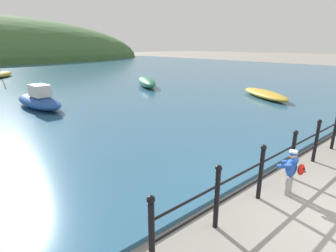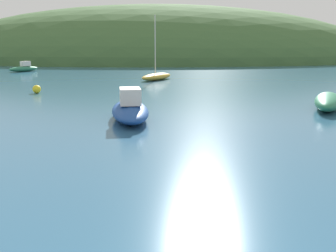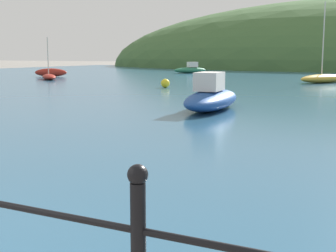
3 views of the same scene
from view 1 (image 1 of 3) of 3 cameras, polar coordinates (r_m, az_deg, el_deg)
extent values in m
cube|color=#2D5B7A|center=(33.44, -32.41, 9.41)|extent=(80.00, 60.00, 0.10)
cylinder|color=black|center=(3.94, -3.58, -23.00)|extent=(0.09, 0.09, 1.10)
sphere|color=black|center=(3.59, -3.76, -15.69)|extent=(0.12, 0.12, 0.12)
cylinder|color=black|center=(4.75, 10.55, -15.51)|extent=(0.09, 0.09, 1.10)
sphere|color=black|center=(4.46, 10.97, -9.02)|extent=(0.12, 0.12, 0.12)
cylinder|color=black|center=(5.79, 19.49, -9.93)|extent=(0.09, 0.09, 1.10)
sphere|color=black|center=(5.55, 20.11, -4.41)|extent=(0.12, 0.12, 0.12)
cylinder|color=black|center=(6.95, 25.40, -5.99)|extent=(0.09, 0.09, 1.10)
sphere|color=black|center=(6.76, 26.04, -1.31)|extent=(0.12, 0.12, 0.12)
cylinder|color=black|center=(8.19, 29.51, -3.18)|extent=(0.09, 0.09, 1.10)
sphere|color=black|center=(8.03, 30.13, 0.83)|extent=(0.12, 0.12, 0.12)
cylinder|color=black|center=(9.48, 32.50, -1.10)|extent=(0.09, 0.09, 1.10)
cylinder|color=black|center=(6.25, 23.02, -5.54)|extent=(7.02, 0.04, 0.04)
cylinder|color=black|center=(6.40, 22.63, -8.61)|extent=(7.02, 0.04, 0.04)
cylinder|color=#99999E|center=(6.28, 24.56, -11.80)|extent=(0.11, 0.11, 0.42)
cylinder|color=#99999E|center=(6.40, 24.94, -11.33)|extent=(0.11, 0.11, 0.42)
ellipsoid|color=blue|center=(6.16, 25.23, -8.20)|extent=(0.32, 0.25, 0.40)
ellipsoid|color=blue|center=(6.08, 25.98, -6.79)|extent=(0.21, 0.14, 0.18)
cylinder|color=blue|center=(6.05, 24.09, -8.01)|extent=(0.13, 0.32, 0.19)
cylinder|color=blue|center=(6.30, 24.94, -7.12)|extent=(0.13, 0.32, 0.19)
sphere|color=tan|center=(6.05, 25.59, -5.67)|extent=(0.17, 0.17, 0.17)
cylinder|color=#194CB2|center=(6.04, 25.62, -5.40)|extent=(0.17, 0.17, 0.04)
cylinder|color=silver|center=(6.03, 25.67, -5.05)|extent=(0.16, 0.16, 0.04)
ellipsoid|color=red|center=(6.11, 27.00, -8.46)|extent=(0.23, 0.16, 0.24)
sphere|color=black|center=(6.03, 27.53, -8.30)|extent=(0.04, 0.04, 0.04)
sphere|color=black|center=(6.16, 27.65, -8.81)|extent=(0.04, 0.04, 0.04)
ellipsoid|color=gold|center=(16.60, 20.36, 6.53)|extent=(3.05, 4.23, 0.42)
ellipsoid|color=gold|center=(30.15, -32.46, 9.42)|extent=(2.90, 3.86, 0.53)
ellipsoid|color=#1E4793|center=(14.47, -26.29, 4.77)|extent=(1.71, 4.12, 0.62)
cube|color=silver|center=(14.09, -26.16, 6.95)|extent=(0.83, 1.19, 0.56)
ellipsoid|color=#287551|center=(19.87, -4.69, 9.50)|extent=(2.60, 4.04, 0.66)
camera|label=2|loc=(4.35, 51.66, 6.55)|focal=42.00mm
camera|label=3|loc=(8.79, 47.25, 3.32)|focal=50.00mm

